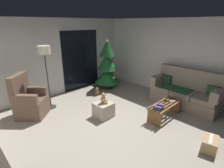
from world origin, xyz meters
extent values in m
plane|color=#9E9384|center=(0.00, 0.00, 0.00)|extent=(7.00, 7.00, 0.00)
cube|color=silver|center=(0.00, 3.06, 1.25)|extent=(5.72, 0.12, 2.50)
cube|color=silver|center=(2.86, 0.00, 1.25)|extent=(0.12, 6.00, 2.50)
cube|color=silver|center=(1.02, 2.99, 1.10)|extent=(1.60, 0.02, 2.20)
cube|color=black|center=(1.02, 2.97, 1.05)|extent=(1.50, 0.02, 2.10)
cube|color=gray|center=(2.25, -0.44, 0.17)|extent=(0.79, 1.91, 0.34)
cube|color=gray|center=(2.22, -1.06, 0.41)|extent=(0.69, 0.61, 0.14)
cube|color=gray|center=(2.23, -0.44, 0.41)|extent=(0.69, 0.61, 0.14)
cube|color=gray|center=(2.24, 0.18, 0.41)|extent=(0.69, 0.61, 0.14)
cube|color=gray|center=(2.55, -0.45, 0.78)|extent=(0.23, 1.90, 0.60)
cube|color=gray|center=(2.24, -1.31, 0.62)|extent=(0.76, 0.21, 0.28)
cube|color=gray|center=(2.26, 0.43, 0.62)|extent=(0.76, 0.21, 0.28)
cube|color=#234C2D|center=(2.21, -0.19, 0.49)|extent=(0.61, 0.91, 0.02)
cube|color=#234C2D|center=(2.40, -1.15, 0.62)|extent=(0.12, 0.32, 0.28)
cube|color=#234C2D|center=(2.42, 0.25, 0.62)|extent=(0.12, 0.32, 0.28)
cube|color=brown|center=(1.23, -0.59, 0.38)|extent=(1.10, 0.05, 0.04)
cube|color=brown|center=(1.23, -0.50, 0.38)|extent=(1.10, 0.05, 0.04)
cube|color=brown|center=(1.23, -0.41, 0.38)|extent=(1.10, 0.05, 0.04)
cube|color=brown|center=(1.23, -0.33, 0.38)|extent=(1.10, 0.05, 0.04)
cube|color=brown|center=(1.23, -0.24, 0.38)|extent=(1.10, 0.05, 0.04)
cube|color=brown|center=(0.74, -0.41, 0.18)|extent=(0.05, 0.36, 0.36)
cube|color=brown|center=(1.72, -0.41, 0.18)|extent=(0.05, 0.36, 0.36)
cube|color=silver|center=(1.46, -0.48, 0.40)|extent=(0.15, 0.13, 0.02)
cube|color=black|center=(1.38, -0.35, 0.40)|extent=(0.12, 0.15, 0.02)
cube|color=#285684|center=(0.86, -0.42, 0.41)|extent=(0.26, 0.22, 0.03)
cube|color=#285684|center=(0.88, -0.43, 0.44)|extent=(0.25, 0.22, 0.03)
cube|color=#6B3D7A|center=(0.86, -0.43, 0.47)|extent=(0.26, 0.24, 0.03)
cube|color=black|center=(0.86, -0.45, 0.49)|extent=(0.11, 0.16, 0.01)
cylinder|color=#4C1E19|center=(1.66, 2.25, 0.05)|extent=(0.36, 0.36, 0.10)
cylinder|color=brown|center=(1.66, 2.25, 0.16)|extent=(0.08, 0.08, 0.12)
cone|color=#195628|center=(1.66, 2.25, 0.50)|extent=(0.94, 0.94, 0.55)
cone|color=#195628|center=(1.66, 2.25, 1.00)|extent=(0.74, 0.74, 0.55)
cone|color=#195628|center=(1.66, 2.25, 1.50)|extent=(0.55, 0.55, 0.55)
sphere|color=gold|center=(2.02, 2.05, 0.51)|extent=(0.06, 0.06, 0.06)
sphere|color=red|center=(1.67, 2.00, 1.12)|extent=(0.06, 0.06, 0.06)
sphere|color=blue|center=(1.28, 2.22, 0.63)|extent=(0.06, 0.06, 0.06)
sphere|color=red|center=(2.09, 2.18, 0.43)|extent=(0.06, 0.06, 0.06)
sphere|color=blue|center=(1.75, 1.94, 0.85)|extent=(0.06, 0.06, 0.06)
sphere|color=#1E8C33|center=(1.57, 2.12, 1.49)|extent=(0.06, 0.06, 0.06)
sphere|color=#1E8C33|center=(1.70, 1.86, 0.58)|extent=(0.06, 0.06, 0.06)
sphere|color=red|center=(1.89, 2.44, 0.93)|extent=(0.06, 0.06, 0.06)
sphere|color=white|center=(1.60, 1.84, 0.50)|extent=(0.06, 0.06, 0.06)
sphere|color=red|center=(1.94, 2.31, 0.98)|extent=(0.06, 0.06, 0.06)
cone|color=#EAD14C|center=(1.66, 2.25, 1.78)|extent=(0.14, 0.14, 0.12)
cube|color=brown|center=(-1.19, 2.09, 0.16)|extent=(0.96, 0.96, 0.31)
cube|color=brown|center=(-1.19, 2.09, 0.40)|extent=(0.96, 0.96, 0.18)
cube|color=brown|center=(-1.37, 2.28, 0.81)|extent=(0.60, 0.58, 0.64)
cube|color=brown|center=(-0.97, 2.27, 0.60)|extent=(0.50, 0.52, 0.22)
cube|color=brown|center=(-1.38, 1.88, 0.60)|extent=(0.50, 0.52, 0.22)
cylinder|color=#2D2D30|center=(-0.64, 2.20, 0.01)|extent=(0.28, 0.28, 0.02)
cylinder|color=#2D2D30|center=(-0.64, 2.20, 0.80)|extent=(0.03, 0.03, 1.55)
cylinder|color=beige|center=(-0.64, 2.20, 1.67)|extent=(0.32, 0.32, 0.22)
cube|color=#B2A893|center=(0.12, 0.74, 0.19)|extent=(0.44, 0.44, 0.39)
cylinder|color=tan|center=(0.20, 0.73, 0.42)|extent=(0.12, 0.12, 0.06)
cylinder|color=tan|center=(0.13, 0.66, 0.42)|extent=(0.12, 0.12, 0.06)
sphere|color=tan|center=(0.12, 0.74, 0.49)|extent=(0.15, 0.15, 0.15)
sphere|color=tan|center=(0.12, 0.74, 0.61)|extent=(0.11, 0.11, 0.11)
sphere|color=tan|center=(0.16, 0.70, 0.60)|extent=(0.04, 0.04, 0.04)
sphere|color=tan|center=(0.15, 0.76, 0.65)|extent=(0.04, 0.04, 0.04)
sphere|color=tan|center=(0.10, 0.71, 0.65)|extent=(0.04, 0.04, 0.04)
sphere|color=tan|center=(0.19, 0.77, 0.50)|extent=(0.06, 0.06, 0.06)
sphere|color=tan|center=(0.09, 0.67, 0.50)|extent=(0.06, 0.06, 0.06)
cylinder|color=brown|center=(0.84, 2.00, 0.03)|extent=(0.11, 0.13, 0.06)
cylinder|color=brown|center=(0.93, 2.04, 0.03)|extent=(0.11, 0.13, 0.06)
sphere|color=brown|center=(0.91, 1.96, 0.10)|extent=(0.15, 0.15, 0.15)
sphere|color=brown|center=(0.91, 1.96, 0.22)|extent=(0.11, 0.11, 0.11)
sphere|color=#A37A51|center=(0.89, 2.01, 0.21)|extent=(0.04, 0.04, 0.04)
sphere|color=brown|center=(0.88, 1.95, 0.27)|extent=(0.04, 0.04, 0.04)
sphere|color=brown|center=(0.95, 1.98, 0.27)|extent=(0.04, 0.04, 0.04)
sphere|color=brown|center=(0.84, 1.95, 0.11)|extent=(0.06, 0.06, 0.06)
sphere|color=brown|center=(0.97, 2.01, 0.11)|extent=(0.06, 0.06, 0.06)
cube|color=tan|center=(0.76, -1.66, 0.12)|extent=(0.46, 0.34, 0.25)
cube|color=beige|center=(0.76, -1.66, 0.25)|extent=(0.38, 0.14, 0.00)
camera|label=1|loc=(-2.55, -2.33, 2.35)|focal=27.80mm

